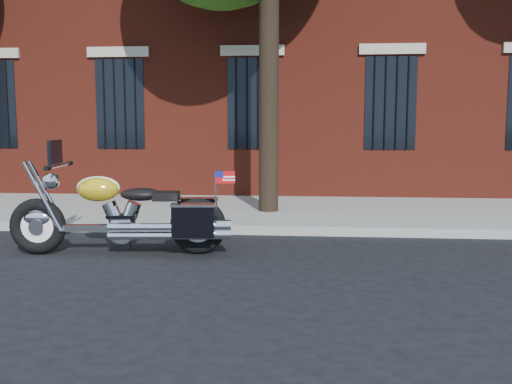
{
  "coord_description": "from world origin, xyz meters",
  "views": [
    {
      "loc": [
        1.17,
        -7.61,
        1.78
      ],
      "look_at": [
        0.45,
        0.8,
        0.76
      ],
      "focal_mm": 40.0,
      "sensor_mm": 36.0,
      "label": 1
    }
  ],
  "objects": [
    {
      "name": "motorcycle",
      "position": [
        -1.19,
        -0.18,
        0.52
      ],
      "size": [
        3.1,
        1.02,
        1.55
      ],
      "rotation": [
        0.0,
        0.0,
        0.09
      ],
      "color": "black",
      "rests_on": "ground"
    },
    {
      "name": "sidewalk",
      "position": [
        0.0,
        3.26,
        0.07
      ],
      "size": [
        40.0,
        3.6,
        0.15
      ],
      "primitive_type": "cube",
      "color": "gray",
      "rests_on": "ground"
    },
    {
      "name": "ground",
      "position": [
        0.0,
        0.0,
        0.0
      ],
      "size": [
        120.0,
        120.0,
        0.0
      ],
      "primitive_type": "plane",
      "color": "black",
      "rests_on": "ground"
    },
    {
      "name": "curb",
      "position": [
        0.0,
        1.38,
        0.07
      ],
      "size": [
        40.0,
        0.16,
        0.15
      ],
      "primitive_type": "cube",
      "color": "gray",
      "rests_on": "ground"
    }
  ]
}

